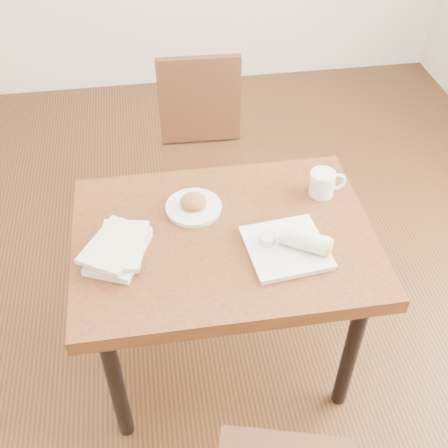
{
  "coord_description": "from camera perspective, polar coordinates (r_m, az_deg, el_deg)",
  "views": [
    {
      "loc": [
        -0.22,
        -1.43,
        2.16
      ],
      "look_at": [
        0.0,
        0.0,
        0.8
      ],
      "focal_mm": 45.0,
      "sensor_mm": 36.0,
      "label": 1
    }
  ],
  "objects": [
    {
      "name": "table",
      "position": [
        2.08,
        -0.0,
        -2.82
      ],
      "size": [
        1.09,
        0.79,
        0.75
      ],
      "color": "brown",
      "rests_on": "ground"
    },
    {
      "name": "coffee_mug",
      "position": [
        2.19,
        10.06,
        4.15
      ],
      "size": [
        0.15,
        0.1,
        0.1
      ],
      "color": "white",
      "rests_on": "table"
    },
    {
      "name": "plate_burrito",
      "position": [
        1.96,
        6.93,
        -2.14
      ],
      "size": [
        0.3,
        0.3,
        0.09
      ],
      "color": "white",
      "rests_on": "table"
    },
    {
      "name": "book_stack",
      "position": [
        1.96,
        -10.69,
        -2.43
      ],
      "size": [
        0.26,
        0.29,
        0.06
      ],
      "color": "white",
      "rests_on": "table"
    },
    {
      "name": "ground",
      "position": [
        2.6,
        -0.0,
        -13.04
      ],
      "size": [
        4.0,
        5.0,
        0.01
      ],
      "primitive_type": "cube",
      "color": "#472814",
      "rests_on": "ground"
    },
    {
      "name": "chair_far",
      "position": [
        2.81,
        -2.2,
        8.15
      ],
      "size": [
        0.44,
        0.44,
        0.95
      ],
      "color": "#402112",
      "rests_on": "ground"
    },
    {
      "name": "plate_scone",
      "position": [
        2.11,
        -3.1,
        1.91
      ],
      "size": [
        0.21,
        0.21,
        0.07
      ],
      "color": "white",
      "rests_on": "table"
    }
  ]
}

